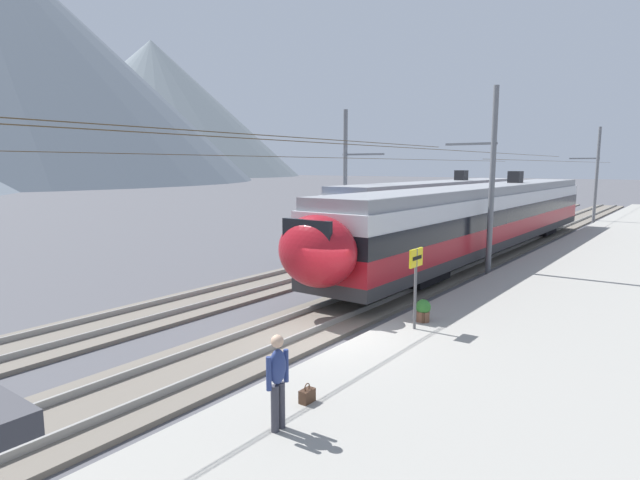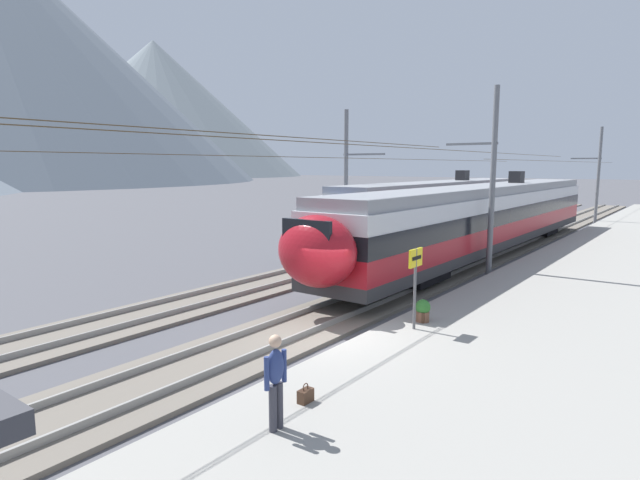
% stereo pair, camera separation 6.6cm
% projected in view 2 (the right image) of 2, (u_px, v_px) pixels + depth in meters
% --- Properties ---
extents(ground_plane, '(400.00, 400.00, 0.00)m').
position_uv_depth(ground_plane, '(325.00, 345.00, 14.33)').
color(ground_plane, '#4C4C51').
extents(platform_slab, '(120.00, 6.98, 0.38)m').
position_uv_depth(platform_slab, '(483.00, 377.00, 11.66)').
color(platform_slab, gray).
rests_on(platform_slab, ground).
extents(track_near, '(120.00, 3.00, 0.28)m').
position_uv_depth(track_near, '(286.00, 333.00, 15.14)').
color(track_near, '#6B6359').
rests_on(track_near, ground).
extents(track_far, '(120.00, 3.00, 0.28)m').
position_uv_depth(track_far, '(182.00, 306.00, 17.98)').
color(track_far, '#6B6359').
rests_on(track_far, ground).
extents(train_near_platform, '(31.32, 3.00, 4.27)m').
position_uv_depth(train_near_platform, '(486.00, 216.00, 27.76)').
color(train_near_platform, '#2D2D30').
rests_on(train_near_platform, track_near).
extents(train_far_track, '(24.56, 2.94, 4.27)m').
position_uv_depth(train_far_track, '(437.00, 207.00, 34.07)').
color(train_far_track, '#2D2D30').
rests_on(train_far_track, track_far).
extents(catenary_mast_mid, '(42.06, 2.30, 8.21)m').
position_uv_depth(catenary_mast_mid, '(490.00, 180.00, 22.34)').
color(catenary_mast_mid, slate).
rests_on(catenary_mast_mid, ground).
extents(catenary_mast_east, '(42.06, 2.30, 7.98)m').
position_uv_depth(catenary_mast_east, '(596.00, 175.00, 42.48)').
color(catenary_mast_east, slate).
rests_on(catenary_mast_east, ground).
extents(catenary_mast_far_side, '(42.06, 2.64, 7.98)m').
position_uv_depth(catenary_mast_far_side, '(348.00, 179.00, 29.37)').
color(catenary_mast_far_side, slate).
rests_on(catenary_mast_far_side, ground).
extents(platform_sign, '(0.70, 0.08, 2.26)m').
position_uv_depth(platform_sign, '(415.00, 270.00, 14.24)').
color(platform_sign, '#59595B').
rests_on(platform_sign, platform_slab).
extents(passenger_walking, '(0.53, 0.22, 1.69)m').
position_uv_depth(passenger_walking, '(276.00, 377.00, 8.83)').
color(passenger_walking, '#383842').
rests_on(passenger_walking, platform_slab).
extents(handbag_beside_passenger, '(0.32, 0.18, 0.39)m').
position_uv_depth(handbag_beside_passenger, '(306.00, 396.00, 9.97)').
color(handbag_beside_passenger, '#472D1E').
rests_on(handbag_beside_passenger, platform_slab).
extents(handbag_near_sign, '(0.32, 0.18, 0.43)m').
position_uv_depth(handbag_near_sign, '(423.00, 317.00, 15.11)').
color(handbag_near_sign, '#472D1E').
rests_on(handbag_near_sign, platform_slab).
extents(potted_plant_platform_edge, '(0.44, 0.44, 0.66)m').
position_uv_depth(potted_plant_platform_edge, '(423.00, 310.00, 15.12)').
color(potted_plant_platform_edge, brown).
rests_on(potted_plant_platform_edge, platform_slab).
extents(mountain_right_ridge, '(136.17, 136.17, 62.12)m').
position_uv_depth(mountain_right_ridge, '(156.00, 109.00, 243.52)').
color(mountain_right_ridge, slate).
rests_on(mountain_right_ridge, ground).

